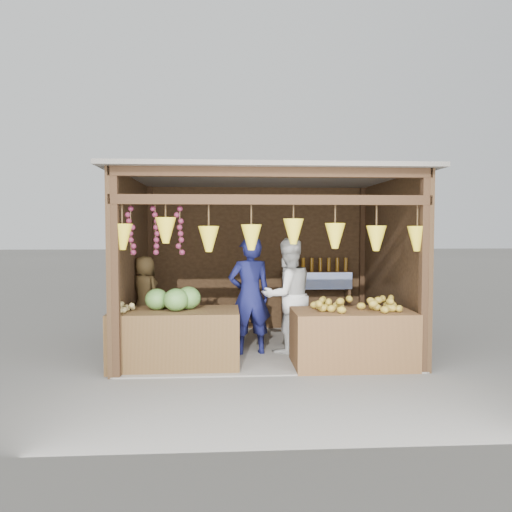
{
  "coord_description": "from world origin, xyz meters",
  "views": [
    {
      "loc": [
        -0.59,
        -7.6,
        1.83
      ],
      "look_at": [
        -0.13,
        -0.1,
        1.43
      ],
      "focal_mm": 35.0,
      "sensor_mm": 36.0,
      "label": 1
    }
  ],
  "objects": [
    {
      "name": "tanfruit_pile",
      "position": [
        -1.92,
        -1.05,
        0.83
      ],
      "size": [
        0.34,
        0.4,
        0.13
      ],
      "primitive_type": null,
      "color": "#A18C4A",
      "rests_on": "counter_left"
    },
    {
      "name": "counter_right",
      "position": [
        1.11,
        -1.09,
        0.38
      ],
      "size": [
        1.59,
        0.85,
        0.75
      ],
      "primitive_type": "cube",
      "color": "#51331B",
      "rests_on": "ground"
    },
    {
      "name": "melon_pile",
      "position": [
        -1.31,
        -0.9,
        0.92
      ],
      "size": [
        1.0,
        0.5,
        0.32
      ],
      "primitive_type": null,
      "color": "#195416",
      "rests_on": "counter_left"
    },
    {
      "name": "back_shelf",
      "position": [
        1.05,
        1.28,
        0.87
      ],
      "size": [
        1.25,
        0.32,
        1.32
      ],
      "color": "#382314",
      "rests_on": "ground"
    },
    {
      "name": "ground",
      "position": [
        0.0,
        0.0,
        0.0
      ],
      "size": [
        80.0,
        80.0,
        0.0
      ],
      "primitive_type": "plane",
      "color": "#514F49",
      "rests_on": "ground"
    },
    {
      "name": "counter_left",
      "position": [
        -1.26,
        -0.96,
        0.38
      ],
      "size": [
        1.69,
        0.85,
        0.76
      ],
      "primitive_type": "cube",
      "color": "#452E17",
      "rests_on": "ground"
    },
    {
      "name": "stool",
      "position": [
        -1.82,
        0.07,
        0.15
      ],
      "size": [
        0.33,
        0.33,
        0.31
      ],
      "primitive_type": "cube",
      "color": "black",
      "rests_on": "ground"
    },
    {
      "name": "stall_structure",
      "position": [
        -0.03,
        -0.04,
        1.67
      ],
      "size": [
        4.3,
        3.3,
        2.66
      ],
      "color": "slate",
      "rests_on": "ground"
    },
    {
      "name": "mango_pile",
      "position": [
        1.13,
        -1.07,
        0.86
      ],
      "size": [
        1.4,
        0.64,
        0.22
      ],
      "primitive_type": null,
      "color": "#BA6C18",
      "rests_on": "counter_right"
    },
    {
      "name": "woman_standing",
      "position": [
        0.33,
        -0.29,
        0.85
      ],
      "size": [
        1.01,
        0.92,
        1.71
      ],
      "primitive_type": "imported",
      "rotation": [
        0.0,
        0.0,
        3.54
      ],
      "color": "silver",
      "rests_on": "ground"
    },
    {
      "name": "vendor_seated",
      "position": [
        -1.82,
        0.07,
        0.87
      ],
      "size": [
        0.65,
        0.63,
        1.13
      ],
      "primitive_type": "imported",
      "rotation": [
        0.0,
        0.0,
        2.45
      ],
      "color": "brown",
      "rests_on": "stool"
    },
    {
      "name": "man_standing",
      "position": [
        -0.24,
        -0.39,
        0.86
      ],
      "size": [
        0.69,
        0.52,
        1.73
      ],
      "primitive_type": "imported",
      "rotation": [
        0.0,
        0.0,
        3.31
      ],
      "color": "#121444",
      "rests_on": "ground"
    }
  ]
}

